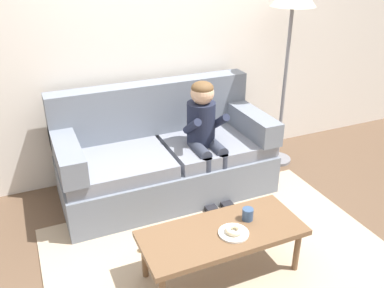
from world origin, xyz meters
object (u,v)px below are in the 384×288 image
object	(u,v)px
floor_lamp	(293,6)
couch	(164,157)
coffee_table	(222,235)
toy_controller	(153,246)
person_child	(205,129)
mug	(248,214)
donut	(234,230)

from	to	relation	value
floor_lamp	couch	bearing A→B (deg)	-177.46
coffee_table	floor_lamp	world-z (taller)	floor_lamp
toy_controller	floor_lamp	bearing A→B (deg)	41.43
person_child	mug	bearing A→B (deg)	-97.11
mug	floor_lamp	world-z (taller)	floor_lamp
toy_controller	floor_lamp	world-z (taller)	floor_lamp
couch	coffee_table	size ratio (longest dim) A/B	1.70
couch	toy_controller	bearing A→B (deg)	-116.24
person_child	mug	size ratio (longest dim) A/B	12.24
couch	person_child	world-z (taller)	person_child
coffee_table	person_child	xyz separation A→B (m)	(0.35, 1.04, 0.32)
person_child	toy_controller	size ratio (longest dim) A/B	4.87
toy_controller	coffee_table	bearing A→B (deg)	-35.66
donut	mug	bearing A→B (deg)	31.64
couch	coffee_table	world-z (taller)	couch
coffee_table	toy_controller	bearing A→B (deg)	129.11
couch	mug	world-z (taller)	couch
person_child	toy_controller	xyz separation A→B (m)	(-0.71, -0.59, -0.65)
person_child	donut	bearing A→B (deg)	-105.02
couch	person_child	bearing A→B (deg)	-33.65
person_child	mug	distance (m)	1.03
mug	person_child	bearing A→B (deg)	82.89
person_child	donut	size ratio (longest dim) A/B	9.18
person_child	floor_lamp	xyz separation A→B (m)	(1.03, 0.27, 0.98)
couch	coffee_table	xyz separation A→B (m)	(-0.03, -1.25, -0.01)
couch	person_child	size ratio (longest dim) A/B	1.77
person_child	floor_lamp	distance (m)	1.45
person_child	toy_controller	distance (m)	1.13
donut	toy_controller	distance (m)	0.77
floor_lamp	toy_controller	bearing A→B (deg)	-153.80
couch	mug	size ratio (longest dim) A/B	21.71
donut	mug	xyz separation A→B (m)	(0.17, 0.11, 0.01)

